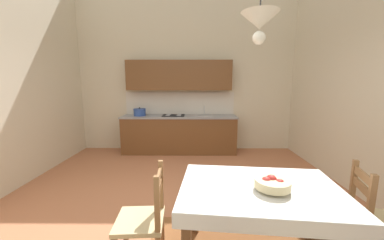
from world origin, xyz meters
TOP-DOWN VIEW (x-y plane):
  - ground_plane at (0.00, 0.00)m, footprint 5.85×6.36m
  - wall_back at (0.00, 2.94)m, footprint 5.85×0.12m
  - kitchen_cabinetry at (-0.17, 2.61)m, footprint 2.73×0.63m
  - dining_table at (0.78, -0.85)m, footprint 1.49×1.10m
  - dining_chair_tv_side at (-0.26, -0.87)m, footprint 0.44×0.44m
  - dining_chair_window_side at (1.83, -0.86)m, footprint 0.52×0.52m
  - fruit_bowl at (0.86, -0.91)m, footprint 0.30×0.30m
  - pendant_lamp at (0.74, -0.72)m, footprint 0.32×0.32m

SIDE VIEW (x-z plane):
  - ground_plane at x=0.00m, z-range -0.10..0.00m
  - dining_chair_tv_side at x=-0.26m, z-range -0.02..0.91m
  - dining_chair_window_side at x=1.83m, z-range -0.02..0.91m
  - dining_table at x=0.78m, z-range 0.25..1.01m
  - fruit_bowl at x=0.86m, z-range 0.75..0.87m
  - kitchen_cabinetry at x=-0.17m, z-range -0.24..1.96m
  - wall_back at x=0.00m, z-range 0.00..4.19m
  - pendant_lamp at x=0.74m, z-range 1.76..2.57m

